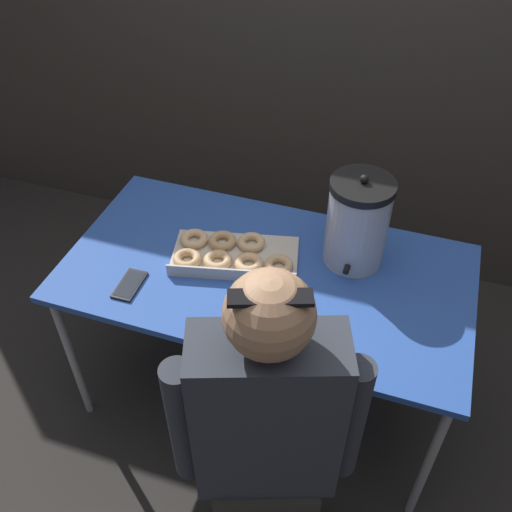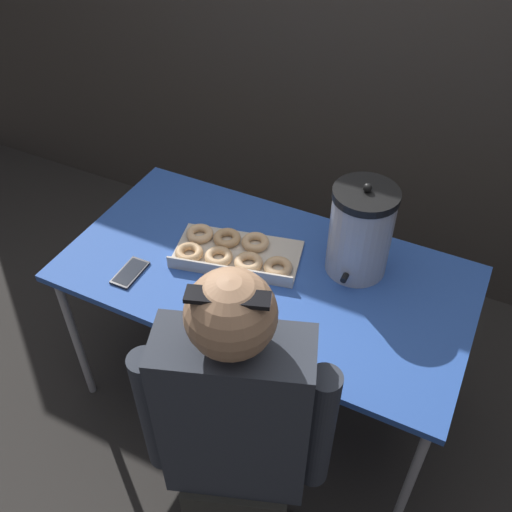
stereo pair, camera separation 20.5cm
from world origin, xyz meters
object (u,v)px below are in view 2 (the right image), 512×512
Objects in this scene: donut_box at (233,252)px; coffee_urn at (360,231)px; person_seated at (237,444)px; cell_phone at (130,273)px.

donut_box is 0.48m from coffee_urn.
person_seated is at bearing -96.61° from coffee_urn.
person_seated is (-0.09, -0.77, -0.28)m from coffee_urn.
cell_phone is 0.11× the size of person_seated.
coffee_urn is 0.28× the size of person_seated.
coffee_urn is at bearing 27.48° from cell_phone.
donut_box is 0.38m from cell_phone.
cell_phone is at bearing -152.92° from donut_box.
person_seated is (0.63, -0.37, -0.11)m from cell_phone.
coffee_urn is 2.46× the size of cell_phone.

